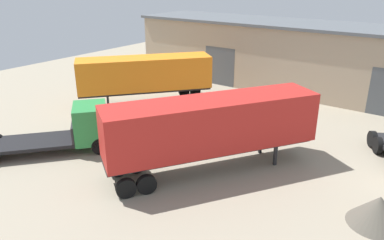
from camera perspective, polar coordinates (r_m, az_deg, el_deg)
name	(u,v)px	position (r m, az deg, el deg)	size (l,w,h in m)	color
ground_plane	(197,160)	(21.55, 0.83, -6.10)	(60.00, 60.00, 0.00)	gray
warehouse_building	(311,58)	(35.50, 17.61, 9.05)	(34.23, 7.32, 5.95)	tan
container_trailer_blue	(211,126)	(19.50, 2.94, -0.90)	(8.27, 10.93, 4.00)	red
container_trailer_teal	(145,74)	(30.29, -7.11, 6.92)	(8.63, 9.66, 3.85)	orange
flatbed_truck_green	(69,130)	(23.46, -18.30, -1.40)	(7.15, 7.86, 2.71)	#28843D
gravel_pile	(378,210)	(17.95, 26.49, -12.23)	(2.42, 2.42, 1.34)	#565147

